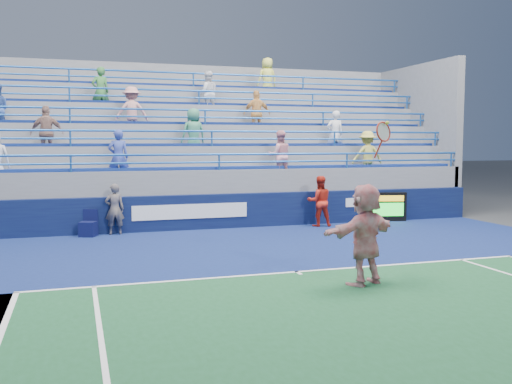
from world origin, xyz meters
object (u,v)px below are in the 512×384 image
object	(u,v)px
serve_speed_board	(385,207)
judge_chair	(88,228)
tennis_player	(365,234)
line_judge	(115,209)
ball_girl	(319,201)

from	to	relation	value
serve_speed_board	judge_chair	distance (m)	9.86
tennis_player	line_judge	xyz separation A→B (m)	(-4.18, 7.52, -0.22)
line_judge	ball_girl	world-z (taller)	ball_girl
serve_speed_board	line_judge	world-z (taller)	line_judge
tennis_player	serve_speed_board	bearing A→B (deg)	57.21
serve_speed_board	tennis_player	xyz separation A→B (m)	(-4.92, -7.64, 0.47)
serve_speed_board	judge_chair	world-z (taller)	serve_speed_board
line_judge	tennis_player	bearing A→B (deg)	118.57
serve_speed_board	line_judge	distance (m)	9.10
judge_chair	ball_girl	world-z (taller)	ball_girl
serve_speed_board	judge_chair	size ratio (longest dim) A/B	1.85
line_judge	ball_girl	distance (m)	6.46
judge_chair	serve_speed_board	bearing A→B (deg)	1.17
line_judge	ball_girl	bearing A→B (deg)	177.23
line_judge	ball_girl	size ratio (longest dim) A/B	0.93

